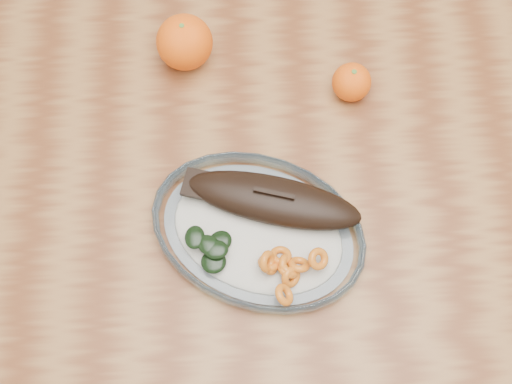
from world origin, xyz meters
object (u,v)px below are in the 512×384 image
orange_left (185,42)px  plated_meal (259,229)px  dining_table (300,186)px  orange_right (352,82)px

orange_left → plated_meal: bearing=-71.4°
plated_meal → orange_left: (-0.11, 0.31, 0.03)m
dining_table → plated_meal: 0.18m
orange_left → orange_right: size_ratio=1.46×
orange_left → orange_right: bearing=-16.4°
orange_right → orange_left: bearing=163.6°
dining_table → orange_left: 0.31m
dining_table → orange_right: size_ratio=19.05×
orange_left → orange_right: 0.28m
dining_table → orange_left: bearing=132.3°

